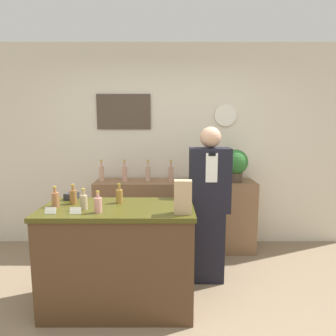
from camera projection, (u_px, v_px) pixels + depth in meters
back_wall at (163, 146)px, 4.08m from camera, size 5.20×0.09×2.70m
back_shelf at (176, 215)px, 3.94m from camera, size 2.06×0.44×0.92m
display_counter at (120, 257)px, 2.71m from camera, size 1.34×0.66×0.94m
shopkeeper at (210, 206)px, 3.12m from camera, size 0.41×0.26×1.63m
potted_plant at (236, 164)px, 3.80m from camera, size 0.32×0.32×0.41m
paper_bag at (184, 197)px, 2.42m from camera, size 0.14×0.09×0.28m
tape_dispenser at (186, 211)px, 2.43m from camera, size 0.09×0.06×0.07m
price_card_left at (51, 210)px, 2.43m from camera, size 0.09×0.02×0.06m
price_card_right at (76, 211)px, 2.43m from camera, size 0.09×0.02×0.06m
gift_box at (72, 196)px, 2.89m from camera, size 0.12×0.13×0.06m
counter_bottle_0 at (56, 199)px, 2.63m from camera, size 0.06×0.06×0.18m
counter_bottle_1 at (74, 196)px, 2.72m from camera, size 0.06×0.06×0.18m
counter_bottle_2 at (85, 202)px, 2.54m from camera, size 0.06×0.06×0.18m
counter_bottle_3 at (99, 204)px, 2.45m from camera, size 0.06×0.06×0.18m
counter_bottle_4 at (120, 196)px, 2.75m from camera, size 0.06×0.06×0.18m
shelf_bottle_0 at (102, 173)px, 3.86m from camera, size 0.07×0.07×0.28m
shelf_bottle_1 at (125, 173)px, 3.86m from camera, size 0.07×0.07×0.28m
shelf_bottle_2 at (149, 173)px, 3.86m from camera, size 0.07×0.07×0.28m
shelf_bottle_3 at (172, 173)px, 3.85m from camera, size 0.07×0.07×0.28m
shelf_bottle_4 at (195, 173)px, 3.84m from camera, size 0.07×0.07×0.28m
shelf_bottle_5 at (218, 173)px, 3.85m from camera, size 0.07×0.07×0.28m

